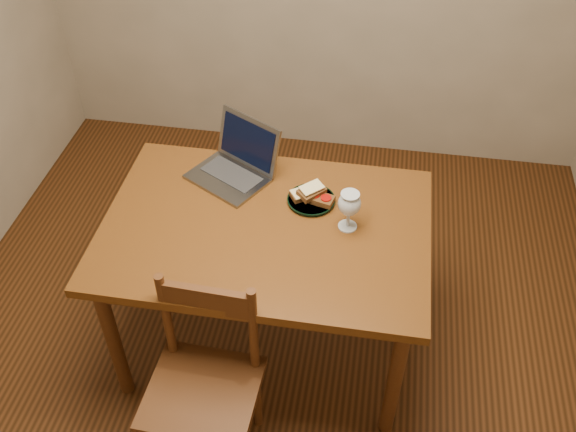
% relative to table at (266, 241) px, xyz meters
% --- Properties ---
extents(floor, '(3.20, 3.20, 0.02)m').
position_rel_table_xyz_m(floor, '(0.02, -0.01, -0.66)').
color(floor, black).
rests_on(floor, ground).
extents(table, '(1.30, 0.90, 0.74)m').
position_rel_table_xyz_m(table, '(0.00, 0.00, 0.00)').
color(table, '#431F0B').
rests_on(table, floor).
extents(chair, '(0.42, 0.40, 0.43)m').
position_rel_table_xyz_m(chair, '(-0.13, -0.56, -0.19)').
color(chair, '#44220E').
rests_on(chair, floor).
extents(plate, '(0.20, 0.20, 0.02)m').
position_rel_table_xyz_m(plate, '(0.16, 0.17, 0.09)').
color(plate, black).
rests_on(plate, table).
extents(sandwich_cheese, '(0.12, 0.11, 0.03)m').
position_rel_table_xyz_m(sandwich_cheese, '(0.13, 0.18, 0.12)').
color(sandwich_cheese, '#381E0C').
rests_on(sandwich_cheese, plate).
extents(sandwich_tomato, '(0.12, 0.09, 0.03)m').
position_rel_table_xyz_m(sandwich_tomato, '(0.20, 0.16, 0.12)').
color(sandwich_tomato, '#381E0C').
rests_on(sandwich_tomato, plate).
extents(sandwich_top, '(0.12, 0.13, 0.03)m').
position_rel_table_xyz_m(sandwich_top, '(0.16, 0.17, 0.14)').
color(sandwich_top, '#381E0C').
rests_on(sandwich_top, plate).
extents(milk_glass, '(0.09, 0.09, 0.17)m').
position_rel_table_xyz_m(milk_glass, '(0.32, 0.05, 0.17)').
color(milk_glass, white).
rests_on(milk_glass, table).
extents(laptop, '(0.42, 0.41, 0.23)m').
position_rel_table_xyz_m(laptop, '(-0.18, 0.31, 0.15)').
color(laptop, slate).
rests_on(laptop, table).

